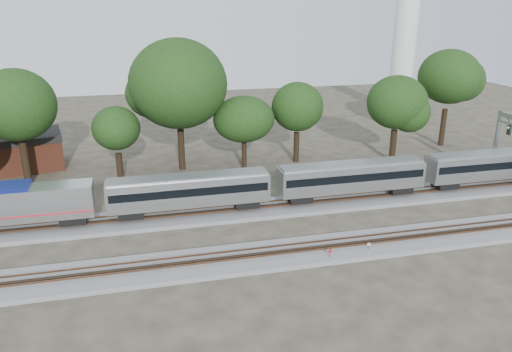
{
  "coord_description": "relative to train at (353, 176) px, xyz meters",
  "views": [
    {
      "loc": [
        -12.98,
        -40.62,
        20.88
      ],
      "look_at": [
        -1.94,
        5.0,
        4.27
      ],
      "focal_mm": 35.0,
      "sensor_mm": 36.0,
      "label": 1
    }
  ],
  "objects": [
    {
      "name": "tree_6",
      "position": [
        11.4,
        12.28,
        5.11
      ],
      "size": [
        8.28,
        8.28,
        11.67
      ],
      "color": "black",
      "rests_on": "ground"
    },
    {
      "name": "switch_lever",
      "position": [
        -1.32,
        -11.21,
        -2.87
      ],
      "size": [
        0.51,
        0.31,
        0.3
      ],
      "primitive_type": "cube",
      "rotation": [
        0.0,
        0.0,
        -0.03
      ],
      "color": "#512D19",
      "rests_on": "ground"
    },
    {
      "name": "ground",
      "position": [
        -9.0,
        -6.0,
        -3.02
      ],
      "size": [
        160.0,
        160.0,
        0.0
      ],
      "primitive_type": "plane",
      "color": "#383328",
      "rests_on": "ground"
    },
    {
      "name": "tree_3",
      "position": [
        -16.79,
        15.75,
        8.09
      ],
      "size": [
        11.3,
        11.3,
        15.93
      ],
      "color": "black",
      "rests_on": "ground"
    },
    {
      "name": "switch_stand_red",
      "position": [
        -7.13,
        -11.76,
        -2.29
      ],
      "size": [
        0.35,
        0.16,
        1.14
      ],
      "rotation": [
        0.0,
        0.0,
        0.35
      ],
      "color": "#512D19",
      "rests_on": "ground"
    },
    {
      "name": "brick_building",
      "position": [
        -36.86,
        20.88,
        -0.67
      ],
      "size": [
        10.81,
        8.53,
        4.66
      ],
      "rotation": [
        0.0,
        0.0,
        0.19
      ],
      "color": "brown",
      "rests_on": "ground"
    },
    {
      "name": "tree_5",
      "position": [
        -1.36,
        15.28,
        4.53
      ],
      "size": [
        7.69,
        7.69,
        10.85
      ],
      "color": "black",
      "rests_on": "ground"
    },
    {
      "name": "tree_4",
      "position": [
        -8.85,
        14.16,
        3.51
      ],
      "size": [
        6.66,
        6.66,
        9.39
      ],
      "color": "black",
      "rests_on": "ground"
    },
    {
      "name": "tree_7",
      "position": [
        22.59,
        17.87,
        7.31
      ],
      "size": [
        10.51,
        10.51,
        14.82
      ],
      "color": "black",
      "rests_on": "ground"
    },
    {
      "name": "tree_2",
      "position": [
        -24.54,
        12.46,
        3.68
      ],
      "size": [
        6.83,
        6.83,
        9.63
      ],
      "color": "black",
      "rests_on": "ground"
    },
    {
      "name": "track_near",
      "position": [
        -9.0,
        -10.0,
        -2.81
      ],
      "size": [
        160.0,
        5.0,
        0.73
      ],
      "color": "slate",
      "rests_on": "ground"
    },
    {
      "name": "switch_stand_white",
      "position": [
        -3.29,
        -11.21,
        -2.39
      ],
      "size": [
        0.3,
        0.14,
        0.98
      ],
      "rotation": [
        0.0,
        0.0,
        -0.39
      ],
      "color": "#512D19",
      "rests_on": "ground"
    },
    {
      "name": "tree_1",
      "position": [
        -35.34,
        14.5,
        6.52
      ],
      "size": [
        9.71,
        9.71,
        13.69
      ],
      "color": "black",
      "rests_on": "ground"
    },
    {
      "name": "train",
      "position": [
        0.0,
        0.0,
        0.0
      ],
      "size": [
        83.78,
        2.88,
        4.25
      ],
      "color": "#BABDC2",
      "rests_on": "ground"
    },
    {
      "name": "track_far",
      "position": [
        -9.0,
        -0.0,
        -2.81
      ],
      "size": [
        160.0,
        5.0,
        0.73
      ],
      "color": "slate",
      "rests_on": "ground"
    }
  ]
}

